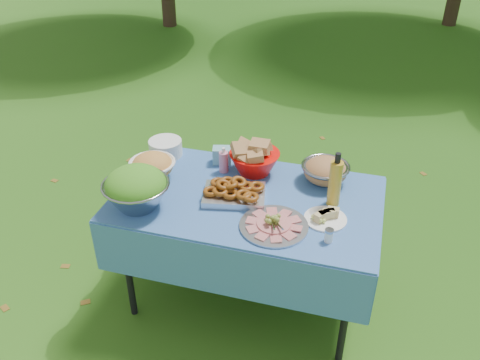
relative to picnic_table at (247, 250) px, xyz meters
name	(u,v)px	position (x,y,z in m)	size (l,w,h in m)	color
ground	(246,296)	(0.00, 0.00, -0.38)	(80.00, 80.00, 0.00)	#0E390A
picnic_table	(247,250)	(0.00, 0.00, 0.00)	(1.46, 0.86, 0.76)	#70ACD8
salad_bowl	(136,188)	(-0.54, -0.24, 0.50)	(0.36, 0.36, 0.23)	#989BA0
pasta_bowl_white	(152,166)	(-0.59, 0.06, 0.45)	(0.26, 0.26, 0.15)	white
plate_stack	(166,148)	(-0.62, 0.32, 0.43)	(0.21, 0.21, 0.10)	white
wipes_box	(222,155)	(-0.25, 0.32, 0.43)	(0.11, 0.08, 0.10)	#79BFC9
sanitizer_bottle	(224,160)	(-0.21, 0.23, 0.46)	(0.06, 0.06, 0.16)	pink
bread_bowl	(255,157)	(-0.03, 0.27, 0.48)	(0.30, 0.30, 0.20)	red
pasta_bowl_steel	(325,170)	(0.39, 0.28, 0.45)	(0.27, 0.27, 0.15)	#989BA0
fried_tray	(234,192)	(-0.07, -0.03, 0.42)	(0.34, 0.24, 0.08)	silver
charcuterie_platter	(274,220)	(0.20, -0.22, 0.42)	(0.35, 0.35, 0.08)	#ACADB3
oil_bottle	(335,179)	(0.46, 0.07, 0.54)	(0.07, 0.07, 0.31)	gold
cheese_plate	(326,215)	(0.45, -0.09, 0.41)	(0.22, 0.22, 0.06)	white
shaker	(329,235)	(0.48, -0.26, 0.42)	(0.04, 0.04, 0.07)	white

